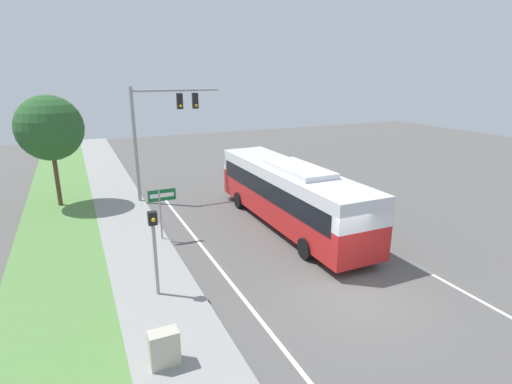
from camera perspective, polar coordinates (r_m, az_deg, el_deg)
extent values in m
plane|color=#565451|center=(14.56, 14.19, -14.24)|extent=(80.00, 80.00, 0.00)
cube|color=gray|center=(12.17, -11.00, -20.49)|extent=(2.80, 80.00, 0.12)
cube|color=#568442|center=(12.07, -27.15, -22.64)|extent=(3.60, 80.00, 0.10)
cube|color=silver|center=(12.88, 0.88, -18.11)|extent=(0.14, 30.00, 0.01)
cube|color=silver|center=(16.85, 24.00, -10.78)|extent=(0.14, 30.00, 0.01)
cube|color=red|center=(19.85, 4.64, -1.78)|extent=(2.47, 11.63, 1.43)
cube|color=silver|center=(19.48, 4.73, 1.85)|extent=(2.47, 11.63, 1.17)
cube|color=black|center=(19.59, 4.70, 0.71)|extent=(2.51, 10.70, 0.88)
cube|color=silver|center=(18.58, 6.09, 3.33)|extent=(1.73, 4.07, 0.24)
cylinder|color=black|center=(22.66, -2.46, -1.16)|extent=(0.28, 0.90, 0.90)
cylinder|color=black|center=(23.61, 2.86, -0.44)|extent=(0.28, 0.90, 0.90)
cylinder|color=black|center=(16.64, 7.08, -8.02)|extent=(0.28, 0.90, 0.90)
cylinder|color=black|center=(17.91, 13.60, -6.54)|extent=(0.28, 0.90, 0.90)
cylinder|color=#939399|center=(23.90, -16.83, 6.21)|extent=(0.20, 0.20, 6.68)
cylinder|color=#939399|center=(24.05, -11.33, 14.07)|extent=(5.06, 0.14, 0.14)
cube|color=black|center=(24.12, -10.85, 12.62)|extent=(0.32, 0.28, 0.90)
sphere|color=yellow|center=(23.96, -10.71, 12.01)|extent=(0.18, 0.18, 0.18)
cube|color=black|center=(24.36, -8.68, 12.76)|extent=(0.32, 0.28, 0.90)
sphere|color=yellow|center=(24.21, -8.54, 12.16)|extent=(0.18, 0.18, 0.18)
cylinder|color=#939399|center=(13.80, -14.18, -8.81)|extent=(0.12, 0.12, 3.08)
cube|color=black|center=(13.30, -14.58, -3.64)|extent=(0.28, 0.24, 0.44)
sphere|color=yellow|center=(13.16, -14.46, -3.85)|extent=(0.14, 0.14, 0.14)
cylinder|color=#939399|center=(18.41, -13.48, -3.26)|extent=(0.08, 0.08, 2.48)
cube|color=#145B2D|center=(18.14, -13.29, -0.45)|extent=(1.24, 0.03, 0.52)
cube|color=white|center=(18.12, -13.28, -0.47)|extent=(1.05, 0.01, 0.18)
cube|color=#B7B29E|center=(11.18, -12.97, -20.91)|extent=(0.76, 0.44, 0.97)
cylinder|color=brown|center=(25.11, -26.58, 1.96)|extent=(0.24, 0.24, 3.35)
sphere|color=#285628|center=(24.65, -27.40, 8.12)|extent=(3.54, 3.54, 3.54)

